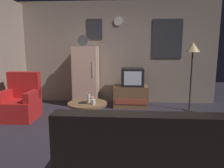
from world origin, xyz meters
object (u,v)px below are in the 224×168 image
Objects in this scene: standing_lamp at (193,53)px; couch at (147,166)px; remote_control at (83,103)px; tv_stand at (131,96)px; fridge at (86,76)px; wine_glass at (89,98)px; armchair at (21,103)px; mug_ceramic_tan at (92,99)px; coffee_table at (88,115)px; crt_tv at (132,77)px; mug_ceramic_white at (93,102)px.

standing_lamp reaches higher than couch.
tv_stand is at bearing 56.43° from remote_control.
fridge is 1.60m from wine_glass.
tv_stand is 2.54m from armchair.
armchair is (-1.56, 0.33, -0.18)m from mug_ceramic_tan.
standing_lamp is at bearing 67.28° from couch.
standing_lamp is at bearing 28.62° from mug_ceramic_tan.
mug_ceramic_tan reaches higher than remote_control.
armchair reaches higher than couch.
coffee_table is 0.75× the size of armchair.
couch is at bearing -63.68° from wine_glass.
armchair reaches higher than wine_glass.
armchair is (-2.31, -1.06, 0.07)m from tv_stand.
remote_control is 0.16× the size of armchair.
fridge is at bearing 102.41° from wine_glass.
wine_glass is 1.00× the size of remote_control.
mug_ceramic_tan is 0.09× the size of armchair.
couch is at bearing -62.65° from coffee_table.
standing_lamp is 10.60× the size of remote_control.
remote_control is (-0.07, -0.06, 0.25)m from coffee_table.
couch reaches higher than mug_ceramic_tan.
couch is at bearing -88.73° from crt_tv.
standing_lamp is at bearing 33.36° from mug_ceramic_white.
crt_tv is 6.00× the size of mug_ceramic_tan.
mug_ceramic_tan reaches higher than coffee_table.
remote_control is at bearing 119.99° from couch.
crt_tv is 2.60m from armchair.
mug_ceramic_tan is 0.60× the size of remote_control.
mug_ceramic_white reaches higher than remote_control.
armchair is at bearing -134.91° from fridge.
mug_ceramic_white is at bearing -146.64° from standing_lamp.
tv_stand is at bearing 61.04° from wine_glass.
coffee_table is at bearing -118.78° from tv_stand.
couch is (2.41, -2.22, -0.03)m from armchair.
remote_control is at bearing -18.92° from armchair.
tv_stand is 1.60m from mug_ceramic_tan.
tv_stand is 1.80m from remote_control.
crt_tv is 1.77m from mug_ceramic_white.
couch is (0.91, -1.83, -0.24)m from wine_glass.
wine_glass is 0.19m from mug_ceramic_white.
armchair is at bearing -167.31° from standing_lamp.
wine_glass is at bearing 44.04° from remote_control.
wine_glass is 2.06m from couch.
standing_lamp is at bearing 29.08° from wine_glass.
tv_stand is at bearing 178.41° from crt_tv.
fridge is at bearing 104.61° from mug_ceramic_tan.
couch reaches higher than wine_glass.
crt_tv is at bearing 91.27° from couch.
standing_lamp is 17.67× the size of mug_ceramic_white.
crt_tv is (1.18, -0.11, 0.00)m from fridge.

